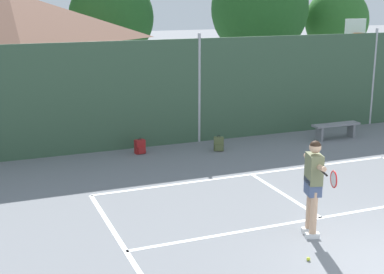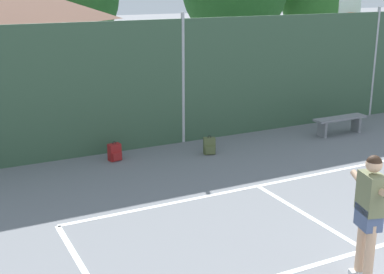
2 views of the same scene
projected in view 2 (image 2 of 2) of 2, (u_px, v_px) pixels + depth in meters
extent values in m
cube|color=white|center=(258.00, 186.00, 10.89)|extent=(8.20, 0.10, 0.01)
cube|color=white|center=(365.00, 250.00, 8.30)|extent=(8.20, 0.10, 0.01)
cube|color=white|center=(305.00, 214.00, 9.58)|extent=(0.10, 2.97, 0.01)
cube|color=#38563D|center=(183.00, 82.00, 13.44)|extent=(26.00, 0.05, 3.16)
cylinder|color=#B2B2B7|center=(183.00, 79.00, 13.42)|extent=(0.09, 0.09, 3.31)
cylinder|color=#B2B2B7|center=(374.00, 62.00, 16.24)|extent=(0.09, 0.09, 3.31)
cylinder|color=yellow|center=(344.00, 58.00, 18.00)|extent=(0.12, 0.12, 3.05)
cube|color=white|center=(350.00, 6.00, 17.42)|extent=(0.90, 0.06, 0.60)
torus|color=#D85919|center=(355.00, 13.00, 17.25)|extent=(0.48, 0.48, 0.02)
cylinder|color=brown|center=(75.00, 64.00, 20.53)|extent=(0.36, 0.36, 1.92)
cylinder|color=brown|center=(234.00, 54.00, 23.65)|extent=(0.36, 0.36, 1.77)
cylinder|color=brown|center=(312.00, 49.00, 25.56)|extent=(0.36, 0.36, 1.75)
ellipsoid|color=#2D6628|center=(315.00, 1.00, 24.92)|extent=(3.26, 2.94, 3.26)
cube|color=silver|center=(358.00, 273.00, 7.57)|extent=(0.28, 0.19, 0.10)
cylinder|color=tan|center=(361.00, 244.00, 7.44)|extent=(0.13, 0.13, 0.82)
cylinder|color=tan|center=(370.00, 252.00, 7.21)|extent=(0.13, 0.13, 0.82)
cube|color=#47567A|center=(369.00, 217.00, 7.19)|extent=(0.33, 0.41, 0.32)
cube|color=#6B704C|center=(371.00, 193.00, 7.09)|extent=(0.34, 0.45, 0.56)
sphere|color=tan|center=(374.00, 164.00, 6.98)|extent=(0.22, 0.22, 0.22)
sphere|color=black|center=(374.00, 163.00, 6.97)|extent=(0.21, 0.21, 0.21)
cylinder|color=tan|center=(381.00, 192.00, 6.88)|extent=(0.24, 0.56, 0.17)
cylinder|color=tan|center=(361.00, 182.00, 7.34)|extent=(0.23, 0.51, 0.22)
cube|color=maroon|center=(115.00, 152.00, 12.41)|extent=(0.31, 0.22, 0.40)
cube|color=maroon|center=(117.00, 157.00, 12.34)|extent=(0.23, 0.10, 0.18)
torus|color=black|center=(114.00, 143.00, 12.35)|extent=(0.09, 0.03, 0.09)
cube|color=#566038|center=(209.00, 146.00, 12.88)|extent=(0.32, 0.26, 0.40)
cube|color=#566038|center=(210.00, 150.00, 12.79)|extent=(0.23, 0.13, 0.18)
torus|color=black|center=(209.00, 137.00, 12.82)|extent=(0.09, 0.04, 0.09)
cube|color=gray|center=(340.00, 118.00, 14.46)|extent=(1.60, 0.36, 0.06)
cube|color=gray|center=(322.00, 129.00, 14.27)|extent=(0.08, 0.32, 0.45)
cube|color=gray|center=(356.00, 124.00, 14.78)|extent=(0.08, 0.32, 0.45)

